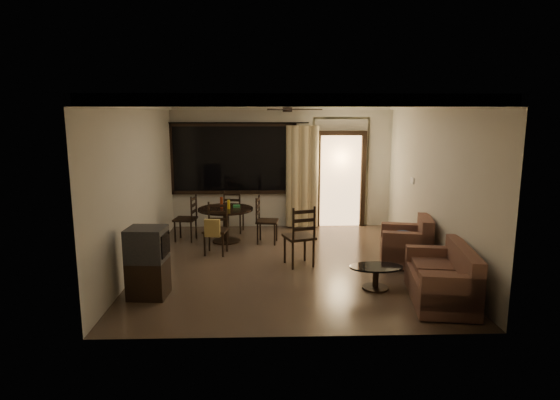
{
  "coord_description": "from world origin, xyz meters",
  "views": [
    {
      "loc": [
        -0.37,
        -7.86,
        2.59
      ],
      "look_at": [
        -0.12,
        0.2,
        1.09
      ],
      "focal_mm": 30.0,
      "sensor_mm": 36.0,
      "label": 1
    }
  ],
  "objects_px": {
    "dining_table": "(226,215)",
    "sofa": "(444,280)",
    "tv_cabinet": "(148,262)",
    "armchair": "(409,245)",
    "dining_chair_west": "(186,227)",
    "dining_chair_north": "(234,220)",
    "side_chair": "(299,248)",
    "dining_chair_south": "(216,238)",
    "coffee_table": "(376,274)",
    "dining_chair_east": "(267,229)"
  },
  "relations": [
    {
      "from": "coffee_table",
      "to": "dining_chair_east",
      "type": "bearing_deg",
      "value": 122.28
    },
    {
      "from": "dining_chair_east",
      "to": "dining_chair_south",
      "type": "relative_size",
      "value": 1.0
    },
    {
      "from": "dining_table",
      "to": "side_chair",
      "type": "bearing_deg",
      "value": -48.41
    },
    {
      "from": "dining_table",
      "to": "tv_cabinet",
      "type": "bearing_deg",
      "value": -106.77
    },
    {
      "from": "dining_chair_west",
      "to": "tv_cabinet",
      "type": "bearing_deg",
      "value": 7.41
    },
    {
      "from": "dining_chair_west",
      "to": "sofa",
      "type": "bearing_deg",
      "value": 59.23
    },
    {
      "from": "dining_chair_north",
      "to": "side_chair",
      "type": "distance_m",
      "value": 2.66
    },
    {
      "from": "dining_chair_west",
      "to": "armchair",
      "type": "distance_m",
      "value": 4.44
    },
    {
      "from": "dining_chair_north",
      "to": "side_chair",
      "type": "bearing_deg",
      "value": 126.75
    },
    {
      "from": "armchair",
      "to": "side_chair",
      "type": "relative_size",
      "value": 0.92
    },
    {
      "from": "dining_table",
      "to": "dining_chair_west",
      "type": "distance_m",
      "value": 0.88
    },
    {
      "from": "sofa",
      "to": "coffee_table",
      "type": "relative_size",
      "value": 1.94
    },
    {
      "from": "dining_table",
      "to": "sofa",
      "type": "bearing_deg",
      "value": -44.28
    },
    {
      "from": "dining_chair_south",
      "to": "sofa",
      "type": "distance_m",
      "value": 4.14
    },
    {
      "from": "dining_chair_north",
      "to": "armchair",
      "type": "height_order",
      "value": "dining_chair_north"
    },
    {
      "from": "dining_table",
      "to": "coffee_table",
      "type": "relative_size",
      "value": 1.4
    },
    {
      "from": "dining_table",
      "to": "sofa",
      "type": "distance_m",
      "value": 4.59
    },
    {
      "from": "dining_chair_north",
      "to": "coffee_table",
      "type": "bearing_deg",
      "value": 132.16
    },
    {
      "from": "dining_chair_south",
      "to": "tv_cabinet",
      "type": "distance_m",
      "value": 2.17
    },
    {
      "from": "dining_chair_west",
      "to": "sofa",
      "type": "xyz_separation_m",
      "value": [
        4.12,
        -3.32,
        0.03
      ]
    },
    {
      "from": "dining_chair_south",
      "to": "tv_cabinet",
      "type": "height_order",
      "value": "tv_cabinet"
    },
    {
      "from": "dining_chair_south",
      "to": "sofa",
      "type": "relative_size",
      "value": 0.61
    },
    {
      "from": "dining_table",
      "to": "dining_chair_west",
      "type": "bearing_deg",
      "value": 171.95
    },
    {
      "from": "dining_chair_north",
      "to": "armchair",
      "type": "xyz_separation_m",
      "value": [
        3.17,
        -2.35,
        0.06
      ]
    },
    {
      "from": "dining_chair_east",
      "to": "sofa",
      "type": "relative_size",
      "value": 0.61
    },
    {
      "from": "dining_chair_east",
      "to": "sofa",
      "type": "bearing_deg",
      "value": -133.3
    },
    {
      "from": "dining_chair_west",
      "to": "tv_cabinet",
      "type": "relative_size",
      "value": 0.94
    },
    {
      "from": "side_chair",
      "to": "dining_chair_south",
      "type": "bearing_deg",
      "value": -43.55
    },
    {
      "from": "tv_cabinet",
      "to": "coffee_table",
      "type": "height_order",
      "value": "tv_cabinet"
    },
    {
      "from": "dining_table",
      "to": "dining_chair_south",
      "type": "height_order",
      "value": "dining_chair_south"
    },
    {
      "from": "dining_chair_north",
      "to": "sofa",
      "type": "distance_m",
      "value": 5.09
    },
    {
      "from": "sofa",
      "to": "armchair",
      "type": "xyz_separation_m",
      "value": [
        -0.0,
        1.63,
        0.03
      ]
    },
    {
      "from": "dining_chair_south",
      "to": "sofa",
      "type": "xyz_separation_m",
      "value": [
        3.41,
        -2.35,
        0.0
      ]
    },
    {
      "from": "dining_table",
      "to": "dining_chair_north",
      "type": "relative_size",
      "value": 1.17
    },
    {
      "from": "tv_cabinet",
      "to": "armchair",
      "type": "height_order",
      "value": "tv_cabinet"
    },
    {
      "from": "dining_chair_south",
      "to": "side_chair",
      "type": "distance_m",
      "value": 1.67
    },
    {
      "from": "dining_chair_south",
      "to": "dining_chair_north",
      "type": "bearing_deg",
      "value": 90.0
    },
    {
      "from": "dining_chair_west",
      "to": "dining_chair_north",
      "type": "distance_m",
      "value": 1.15
    },
    {
      "from": "dining_chair_south",
      "to": "side_chair",
      "type": "height_order",
      "value": "side_chair"
    },
    {
      "from": "dining_chair_west",
      "to": "coffee_table",
      "type": "distance_m",
      "value": 4.32
    },
    {
      "from": "dining_chair_south",
      "to": "armchair",
      "type": "relative_size",
      "value": 0.97
    },
    {
      "from": "tv_cabinet",
      "to": "armchair",
      "type": "xyz_separation_m",
      "value": [
        4.15,
        1.31,
        -0.17
      ]
    },
    {
      "from": "armchair",
      "to": "dining_chair_east",
      "type": "bearing_deg",
      "value": 161.71
    },
    {
      "from": "armchair",
      "to": "tv_cabinet",
      "type": "bearing_deg",
      "value": -150.17
    },
    {
      "from": "dining_chair_west",
      "to": "side_chair",
      "type": "bearing_deg",
      "value": 61.0
    },
    {
      "from": "tv_cabinet",
      "to": "sofa",
      "type": "relative_size",
      "value": 0.65
    },
    {
      "from": "dining_chair_east",
      "to": "dining_chair_north",
      "type": "xyz_separation_m",
      "value": [
        -0.72,
        0.9,
        0.0
      ]
    },
    {
      "from": "dining_chair_west",
      "to": "armchair",
      "type": "height_order",
      "value": "dining_chair_west"
    },
    {
      "from": "dining_table",
      "to": "dining_chair_north",
      "type": "bearing_deg",
      "value": 82.0
    },
    {
      "from": "dining_chair_west",
      "to": "side_chair",
      "type": "distance_m",
      "value": 2.78
    }
  ]
}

